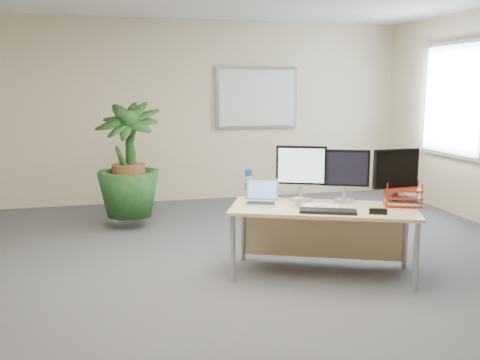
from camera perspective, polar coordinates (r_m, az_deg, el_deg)
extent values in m
plane|color=#414146|center=(4.52, 1.09, -12.50)|extent=(8.00, 8.00, 0.00)
cube|color=beige|center=(8.11, -6.50, 7.24)|extent=(7.00, 0.04, 2.70)
cube|color=#A7A7AC|center=(8.33, 1.80, 8.74)|extent=(1.30, 0.03, 0.95)
cube|color=white|center=(8.31, 1.84, 8.74)|extent=(1.20, 0.01, 0.85)
cube|color=#A7A7AC|center=(7.82, 21.78, 7.97)|extent=(0.03, 1.30, 1.55)
cube|color=white|center=(7.81, 21.66, 7.97)|extent=(0.01, 1.20, 1.45)
cube|color=#D6B57E|center=(4.93, 8.87, -3.05)|extent=(1.81, 1.31, 0.03)
cube|color=#D6B57E|center=(5.32, 8.79, -5.65)|extent=(1.45, 0.64, 0.49)
cylinder|color=#A4A4A8|center=(4.79, -0.78, -7.31)|extent=(0.04, 0.04, 0.61)
cylinder|color=#A4A4A8|center=(4.79, 18.28, -7.82)|extent=(0.04, 0.04, 0.61)
cylinder|color=#A4A4A8|center=(5.36, 0.32, -5.42)|extent=(0.04, 0.04, 0.61)
cylinder|color=#A4A4A8|center=(5.36, 17.26, -5.87)|extent=(0.04, 0.04, 0.61)
imported|color=#143817|center=(6.65, -11.80, 1.31)|extent=(1.11, 1.11, 1.50)
cylinder|color=#A4A4A8|center=(5.17, 6.48, -2.10)|extent=(0.22, 0.22, 0.02)
cylinder|color=#A4A4A8|center=(5.15, 6.49, -1.27)|extent=(0.04, 0.04, 0.13)
cube|color=black|center=(5.11, 6.55, 1.58)|extent=(0.45, 0.23, 0.37)
cube|color=silver|center=(5.08, 6.54, 1.54)|extent=(0.40, 0.18, 0.32)
cylinder|color=#A4A4A8|center=(5.19, 11.06, -2.17)|extent=(0.20, 0.20, 0.02)
cylinder|color=#A4A4A8|center=(5.18, 11.08, -1.40)|extent=(0.04, 0.04, 0.12)
cube|color=black|center=(5.14, 11.17, 1.27)|extent=(0.43, 0.22, 0.35)
cube|color=black|center=(5.11, 11.18, 1.23)|extent=(0.38, 0.17, 0.31)
cylinder|color=#A4A4A8|center=(5.17, 16.12, -2.43)|extent=(0.21, 0.21, 0.02)
cylinder|color=#A4A4A8|center=(5.16, 16.16, -1.62)|extent=(0.04, 0.04, 0.13)
cube|color=black|center=(5.11, 16.30, 1.19)|extent=(0.47, 0.09, 0.36)
cube|color=black|center=(5.09, 16.48, 1.15)|extent=(0.42, 0.05, 0.32)
cube|color=white|center=(4.97, 2.22, -2.55)|extent=(0.37, 0.32, 0.02)
cube|color=black|center=(4.96, 2.21, -2.46)|extent=(0.30, 0.23, 0.00)
cube|color=white|center=(5.08, 2.41, -1.00)|extent=(0.30, 0.17, 0.20)
cube|color=#558BDB|center=(5.08, 2.40, -1.01)|extent=(0.26, 0.14, 0.17)
cube|color=black|center=(4.72, 9.36, -3.29)|extent=(0.51, 0.34, 0.03)
cylinder|color=silver|center=(4.87, 6.09, -2.45)|extent=(0.08, 0.08, 0.09)
torus|color=silver|center=(4.85, 5.59, -2.48)|extent=(0.06, 0.04, 0.06)
cube|color=white|center=(4.92, 8.66, -2.83)|extent=(0.37, 0.34, 0.01)
cylinder|color=orange|center=(4.91, 8.60, -2.75)|extent=(0.13, 0.03, 0.01)
cylinder|color=yellow|center=(4.88, 10.57, -2.96)|extent=(0.11, 0.05, 0.02)
cylinder|color=silver|center=(5.21, 0.90, -0.79)|extent=(0.07, 0.07, 0.23)
cylinder|color=blue|center=(5.18, 0.90, 0.77)|extent=(0.07, 0.07, 0.06)
cylinder|color=blue|center=(5.21, 0.90, -0.68)|extent=(0.07, 0.07, 0.07)
cube|color=#9D2413|center=(5.16, 16.90, -2.45)|extent=(0.40, 0.36, 0.02)
cube|color=#9D2413|center=(5.14, 16.94, -1.68)|extent=(0.40, 0.36, 0.02)
cube|color=#9D2413|center=(5.13, 16.98, -0.91)|extent=(0.40, 0.36, 0.02)
cube|color=white|center=(5.16, 16.91, -2.28)|extent=(0.36, 0.32, 0.02)
cube|color=black|center=(4.75, 14.50, -3.26)|extent=(0.15, 0.10, 0.05)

